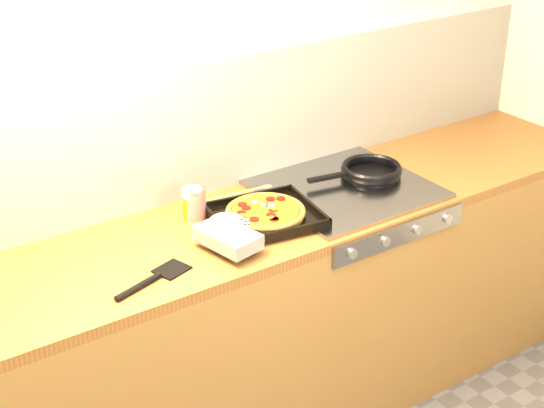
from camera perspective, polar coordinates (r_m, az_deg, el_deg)
room_shell at (r=3.03m, az=-4.88°, el=5.06°), size 3.20×3.20×3.20m
counter_run at (r=3.14m, az=-1.72°, el=-8.51°), size 3.20×0.62×0.90m
stovetop at (r=3.14m, az=5.06°, el=1.01°), size 0.60×0.56×0.02m
pizza_on_tray at (r=2.84m, az=-1.22°, el=-1.02°), size 0.50×0.40×0.06m
frying_pan at (r=3.23m, az=6.74°, el=2.26°), size 0.41×0.27×0.04m
tomato_can at (r=2.92m, az=-5.32°, el=0.04°), size 0.10×0.10×0.12m
juice_glass at (r=2.92m, az=-5.46°, el=0.04°), size 0.07×0.07×0.12m
wooden_spoon at (r=3.10m, az=-1.89°, el=0.79°), size 0.30×0.06×0.02m
black_spatula at (r=2.59m, az=-8.17°, el=-5.12°), size 0.28×0.13×0.02m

